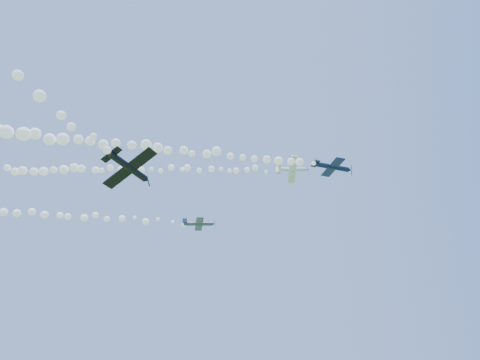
# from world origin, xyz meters

# --- Properties ---
(plane_white) EXTENTS (6.43, 6.59, 2.10)m
(plane_white) POSITION_xyz_m (12.60, 1.16, 50.38)
(plane_white) COLOR white
(smoke_trail_white) EXTENTS (71.82, 13.78, 2.76)m
(smoke_trail_white) POSITION_xyz_m (-25.18, -5.06, 50.08)
(smoke_trail_white) COLOR white
(plane_navy) EXTENTS (7.78, 8.18, 2.95)m
(plane_navy) POSITION_xyz_m (19.95, -1.66, 47.93)
(plane_navy) COLOR #0D183D
(smoke_trail_navy) EXTENTS (63.01, 23.49, 3.07)m
(smoke_trail_navy) POSITION_xyz_m (-13.71, -13.19, 47.74)
(smoke_trail_navy) COLOR white
(plane_grey) EXTENTS (7.35, 7.73, 2.05)m
(plane_grey) POSITION_xyz_m (-8.66, 11.95, 46.14)
(plane_grey) COLOR #3D475A
(smoke_trail_grey) EXTENTS (70.34, 23.16, 3.29)m
(smoke_trail_grey) POSITION_xyz_m (-45.88, 0.69, 45.72)
(smoke_trail_grey) COLOR white
(plane_black) EXTENTS (7.89, 7.85, 3.18)m
(plane_black) POSITION_xyz_m (-9.30, -22.33, 35.33)
(plane_black) COLOR black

